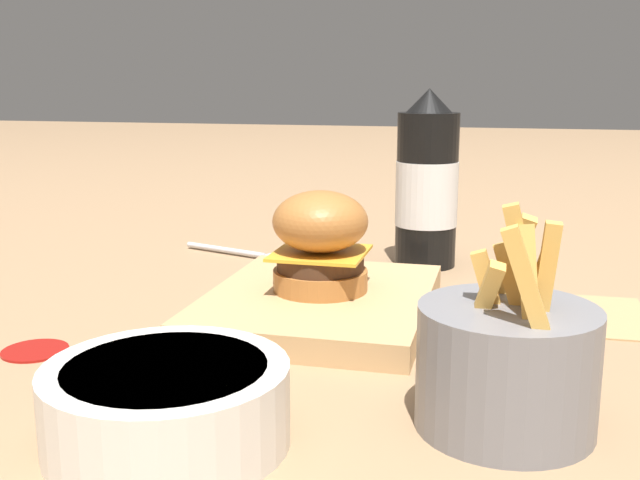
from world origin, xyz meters
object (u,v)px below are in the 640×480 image
(burger, at_px, (320,241))
(side_bowl, at_px, (167,402))
(serving_board, at_px, (320,303))
(spoon, at_px, (259,255))
(fries_basket, at_px, (507,363))
(ketchup_bottle, at_px, (427,186))

(burger, bearing_deg, side_bowl, -5.69)
(side_bowl, bearing_deg, burger, 174.31)
(serving_board, bearing_deg, spoon, -147.19)
(burger, distance_m, fries_basket, 0.27)
(ketchup_bottle, distance_m, fries_basket, 0.44)
(fries_basket, bearing_deg, ketchup_bottle, -166.96)
(spoon, bearing_deg, serving_board, -39.09)
(serving_board, xyz_separation_m, ketchup_bottle, (-0.22, 0.08, 0.08))
(spoon, bearing_deg, fries_basket, -34.84)
(serving_board, relative_size, burger, 2.70)
(ketchup_bottle, bearing_deg, spoon, -84.10)
(burger, height_order, fries_basket, fries_basket)
(burger, height_order, side_bowl, burger)
(fries_basket, relative_size, spoon, 0.92)
(side_bowl, height_order, spoon, side_bowl)
(serving_board, bearing_deg, burger, -169.11)
(fries_basket, height_order, spoon, fries_basket)
(ketchup_bottle, distance_m, spoon, 0.23)
(burger, bearing_deg, ketchup_bottle, 160.82)
(serving_board, height_order, ketchup_bottle, ketchup_bottle)
(ketchup_bottle, height_order, fries_basket, ketchup_bottle)
(side_bowl, bearing_deg, serving_board, 174.04)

